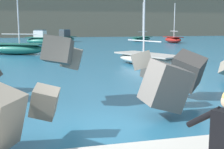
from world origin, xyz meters
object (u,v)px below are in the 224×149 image
at_px(boat_mid_right, 148,59).
at_px(boat_far_left, 63,38).
at_px(boat_near_left, 15,48).
at_px(boat_mid_centre, 141,38).
at_px(boat_mid_left, 173,39).
at_px(boat_near_right, 42,40).

relative_size(boat_mid_right, boat_far_left, 1.17).
distance_m(boat_near_left, boat_mid_centre, 29.03).
bearing_deg(boat_near_left, boat_mid_centre, 45.62).
relative_size(boat_mid_left, boat_mid_right, 1.00).
xyz_separation_m(boat_mid_left, boat_far_left, (-16.75, 7.05, 0.11)).
xyz_separation_m(boat_near_left, boat_mid_left, (23.20, 13.94, -0.05)).
relative_size(boat_mid_left, boat_mid_centre, 0.91).
height_order(boat_near_right, boat_mid_left, boat_mid_left).
height_order(boat_near_left, boat_far_left, boat_near_left).
xyz_separation_m(boat_mid_centre, boat_far_left, (-13.86, 0.24, 0.22)).
bearing_deg(boat_mid_right, boat_far_left, 95.68).
bearing_deg(boat_mid_left, boat_mid_centre, 113.01).
distance_m(boat_mid_left, boat_mid_centre, 7.40).
xyz_separation_m(boat_near_left, boat_mid_right, (9.59, -10.63, -0.13)).
distance_m(boat_near_left, boat_near_right, 14.21).
height_order(boat_mid_centre, boat_far_left, boat_mid_centre).
relative_size(boat_near_right, boat_mid_centre, 0.79).
height_order(boat_mid_left, boat_mid_centre, boat_mid_centre).
relative_size(boat_near_left, boat_mid_right, 1.20).
bearing_deg(boat_mid_centre, boat_near_right, -158.66).
xyz_separation_m(boat_near_left, boat_mid_centre, (20.31, 20.75, -0.16)).
bearing_deg(boat_mid_left, boat_near_right, -179.95).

